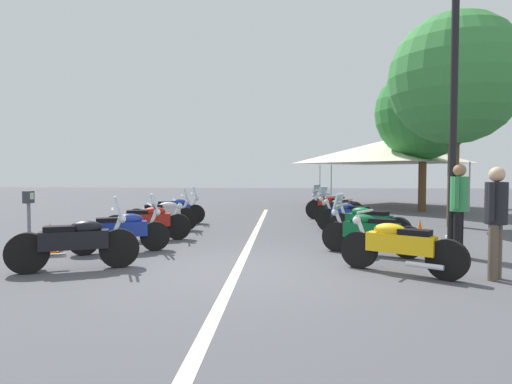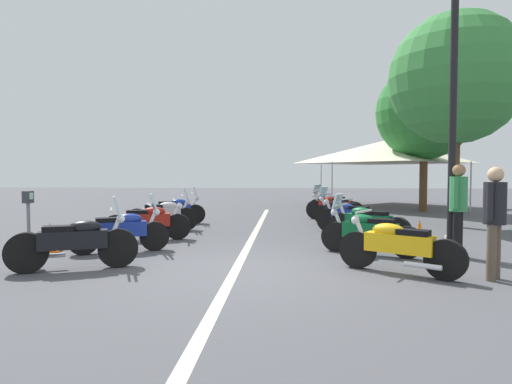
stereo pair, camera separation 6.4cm
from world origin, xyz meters
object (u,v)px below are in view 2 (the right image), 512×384
Objects in this scene: traffic_cone_0 at (450,240)px; traffic_cone_1 at (50,238)px; motorcycle_left_row_4 at (174,210)px; traffic_cone_2 at (419,234)px; motorcycle_right_row_1 at (369,232)px; parking_meter at (28,213)px; motorcycle_right_row_0 at (398,246)px; street_lamp_twin_globe at (454,67)px; roadside_tree_0 at (425,112)px; bystander_1 at (458,202)px; motorcycle_right_row_2 at (367,223)px; motorcycle_left_row_1 at (121,230)px; motorcycle_left_row_2 at (148,222)px; motorcycle_right_row_5 at (334,206)px; bystander_0 at (495,214)px; motorcycle_left_row_3 at (163,214)px; motorcycle_right_row_4 at (342,211)px; motorcycle_right_row_3 at (350,216)px; motorcycle_right_row_6 at (332,203)px; motorcycle_left_row_0 at (75,242)px; event_tent at (385,152)px; roadside_tree_1 at (456,79)px.

traffic_cone_0 and traffic_cone_1 have the same top height.
motorcycle_left_row_4 is 7.48m from traffic_cone_2.
motorcycle_right_row_1 is 1.44× the size of parking_meter.
motorcycle_right_row_0 is 0.33× the size of street_lamp_twin_globe.
roadside_tree_0 is at bearing 10.77° from motorcycle_left_row_4.
parking_meter is 0.72× the size of bystander_1.
traffic_cone_1 is (-0.20, 6.43, -0.17)m from motorcycle_right_row_1.
street_lamp_twin_globe is at bearing -88.95° from traffic_cone_1.
parking_meter is at bearing 97.60° from street_lamp_twin_globe.
motorcycle_right_row_2 is 2.75× the size of traffic_cone_1.
motorcycle_left_row_1 is 13.92m from roadside_tree_0.
roadside_tree_0 is (9.68, -2.50, 3.86)m from traffic_cone_0.
motorcycle_left_row_2 is 6.91m from motorcycle_right_row_5.
motorcycle_right_row_5 is at bearing 142.66° from bystander_0.
parking_meter is 8.02m from bystander_1.
traffic_cone_0 is 0.10× the size of roadside_tree_0.
motorcycle_left_row_3 is 5.98m from motorcycle_right_row_5.
motorcycle_right_row_4 is 0.31× the size of street_lamp_twin_globe.
motorcycle_right_row_3 is 1.04× the size of motorcycle_right_row_6.
motorcycle_left_row_1 is 1.03× the size of bystander_1.
motorcycle_left_row_0 is 1.16× the size of motorcycle_right_row_2.
motorcycle_right_row_5 is at bearing 14.08° from motorcycle_left_row_3.
motorcycle_right_row_2 is at bearing 134.10° from motorcycle_right_row_4.
motorcycle_right_row_0 is 6.74m from traffic_cone_1.
roadside_tree_0 is at bearing -116.43° from motorcycle_right_row_6.
traffic_cone_2 is at bearing 138.03° from motorcycle_right_row_6.
motorcycle_left_row_4 is 8.21m from traffic_cone_0.
roadside_tree_0 is at bearing -111.81° from motorcycle_right_row_5.
motorcycle_right_row_1 is at bearing 88.18° from street_lamp_twin_globe.
roadside_tree_0 reaches higher than motorcycle_right_row_3.
motorcycle_left_row_4 reaches higher than motorcycle_right_row_3.
motorcycle_left_row_0 reaches higher than motorcycle_right_row_1.
bystander_1 is at bearing 132.09° from motorcycle_right_row_5.
traffic_cone_2 is at bearing 15.07° from street_lamp_twin_globe.
traffic_cone_2 is at bearing -115.28° from motorcycle_right_row_1.
bystander_0 is 0.27× the size of event_tent.
motorcycle_right_row_4 is at bearing 18.31° from motorcycle_left_row_1.
street_lamp_twin_globe is at bearing -14.29° from bystander_1.
motorcycle_left_row_0 is 1.03× the size of motorcycle_right_row_5.
motorcycle_right_row_3 is 7.62m from parking_meter.
motorcycle_right_row_1 is 7.01m from roadside_tree_1.
parking_meter is 7.85m from bystander_0.
motorcycle_left_row_0 is at bearing 112.72° from traffic_cone_2.
bystander_0 is at bearing 136.57° from motorcycle_right_row_6.
bystander_0 is at bearing 128.12° from motorcycle_right_row_5.
motorcycle_left_row_0 is at bearing -139.34° from bystander_0.
motorcycle_right_row_4 is at bearing 27.66° from motorcycle_left_row_0.
motorcycle_right_row_4 reaches higher than motorcycle_right_row_3.
motorcycle_right_row_0 is 1.61m from motorcycle_right_row_1.
motorcycle_right_row_4 reaches higher than motorcycle_right_row_0.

